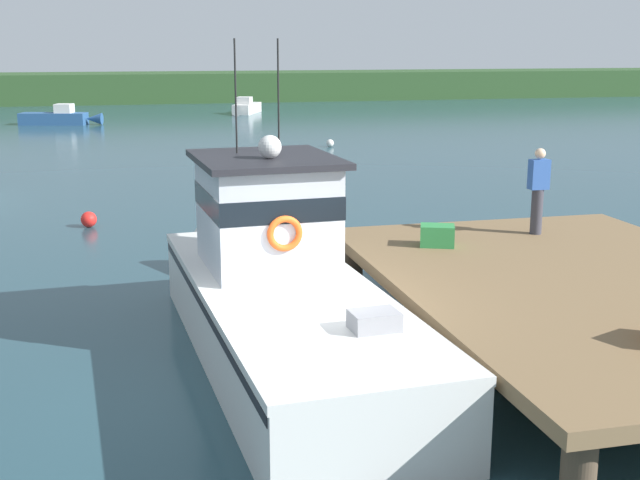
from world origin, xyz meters
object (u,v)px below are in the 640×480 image
at_px(mooring_buoy_spare_mooring, 89,219).
at_px(crate_stack_mid_dock, 437,236).
at_px(main_fishing_boat, 277,289).
at_px(mooring_buoy_channel_marker, 330,143).
at_px(deckhand_by_the_boat, 538,189).
at_px(moored_boat_off_the_point, 59,118).
at_px(mooring_buoy_inshore, 338,201).
at_px(moored_boat_near_channel, 246,108).

bearing_deg(mooring_buoy_spare_mooring, crate_stack_mid_dock, -54.10).
height_order(main_fishing_boat, mooring_buoy_channel_marker, main_fishing_boat).
relative_size(main_fishing_boat, deckhand_by_the_boat, 6.07).
bearing_deg(main_fishing_boat, deckhand_by_the_boat, 18.56).
relative_size(moored_boat_off_the_point, mooring_buoy_spare_mooring, 12.00).
height_order(deckhand_by_the_boat, mooring_buoy_channel_marker, deckhand_by_the_boat).
height_order(moored_boat_off_the_point, mooring_buoy_spare_mooring, moored_boat_off_the_point).
height_order(main_fishing_boat, mooring_buoy_spare_mooring, main_fishing_boat).
xyz_separation_m(crate_stack_mid_dock, deckhand_by_the_boat, (2.18, 0.47, 0.67)).
distance_m(main_fishing_boat, deckhand_by_the_boat, 5.73).
xyz_separation_m(moored_boat_off_the_point, mooring_buoy_inshore, (9.68, -29.14, -0.24)).
bearing_deg(crate_stack_mid_dock, moored_boat_off_the_point, 102.87).
bearing_deg(moored_boat_near_channel, mooring_buoy_inshore, -94.16).
bearing_deg(deckhand_by_the_boat, moored_boat_near_channel, 88.54).
distance_m(crate_stack_mid_dock, deckhand_by_the_boat, 2.33).
bearing_deg(moored_boat_off_the_point, crate_stack_mid_dock, -77.13).
distance_m(deckhand_by_the_boat, mooring_buoy_spare_mooring, 12.01).
relative_size(mooring_buoy_spare_mooring, mooring_buoy_channel_marker, 1.18).
relative_size(crate_stack_mid_dock, mooring_buoy_spare_mooring, 1.44).
xyz_separation_m(deckhand_by_the_boat, moored_boat_off_the_point, (-11.09, 38.50, -1.63)).
height_order(crate_stack_mid_dock, mooring_buoy_channel_marker, crate_stack_mid_dock).
height_order(mooring_buoy_channel_marker, mooring_buoy_inshore, mooring_buoy_inshore).
distance_m(moored_boat_near_channel, moored_boat_off_the_point, 13.43).
relative_size(moored_boat_near_channel, moored_boat_off_the_point, 0.93).
bearing_deg(crate_stack_mid_dock, mooring_buoy_inshore, 85.49).
distance_m(moored_boat_near_channel, mooring_buoy_inshore, 34.82).
relative_size(crate_stack_mid_dock, mooring_buoy_inshore, 1.62).
bearing_deg(mooring_buoy_channel_marker, crate_stack_mid_dock, -99.91).
xyz_separation_m(main_fishing_boat, mooring_buoy_inshore, (3.94, 11.16, -0.82)).
bearing_deg(main_fishing_boat, moored_boat_off_the_point, 98.12).
xyz_separation_m(deckhand_by_the_boat, mooring_buoy_inshore, (-1.40, 9.36, -1.87)).
xyz_separation_m(main_fishing_boat, deckhand_by_the_boat, (5.34, 1.79, 1.05)).
relative_size(main_fishing_boat, mooring_buoy_spare_mooring, 23.78).
height_order(deckhand_by_the_boat, moored_boat_near_channel, deckhand_by_the_boat).
relative_size(crate_stack_mid_dock, moored_boat_near_channel, 0.13).
height_order(main_fishing_boat, mooring_buoy_inshore, main_fishing_boat).
distance_m(main_fishing_boat, mooring_buoy_inshore, 11.86).
bearing_deg(moored_boat_off_the_point, moored_boat_near_channel, 24.62).
bearing_deg(mooring_buoy_inshore, main_fishing_boat, -109.44).
xyz_separation_m(moored_boat_near_channel, mooring_buoy_inshore, (-2.52, -34.73, -0.22)).
bearing_deg(mooring_buoy_channel_marker, deckhand_by_the_boat, -94.95).
bearing_deg(mooring_buoy_inshore, deckhand_by_the_boat, -81.47).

